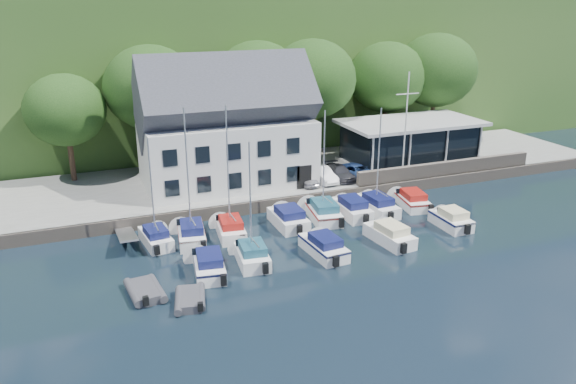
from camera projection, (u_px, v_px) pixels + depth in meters
name	position (u px, v px, depth m)	size (l,w,h in m)	color
ground	(398.00, 257.00, 37.10)	(180.00, 180.00, 0.00)	black
quay	(298.00, 175.00, 52.30)	(60.00, 13.00, 1.00)	gray
quay_face	(328.00, 197.00, 46.59)	(60.00, 0.30, 1.00)	#6D6357
hillside	(191.00, 51.00, 88.89)	(160.00, 75.00, 16.00)	#2C501E
harbor_building	(226.00, 133.00, 47.40)	(14.40, 8.20, 8.70)	silver
club_pavilion	(410.00, 142.00, 53.93)	(13.20, 7.20, 4.10)	black
seawall	(446.00, 168.00, 50.72)	(18.00, 0.50, 1.20)	#6D6357
gangway	(127.00, 242.00, 39.31)	(1.20, 6.00, 1.40)	#B9B9BD
car_silver	(307.00, 178.00, 48.01)	(1.31, 3.24, 1.11)	silver
car_white	(322.00, 174.00, 48.80)	(1.35, 3.87, 1.27)	white
car_dgrey	(340.00, 172.00, 49.52)	(1.65, 4.05, 1.17)	#323237
car_blue	(358.00, 171.00, 49.64)	(1.50, 3.80, 1.30)	navy
flagpole	(406.00, 126.00, 48.64)	(2.23, 0.20, 9.29)	silver
tree_0	(68.00, 128.00, 47.84)	(6.78, 6.78, 9.27)	black
tree_1	(153.00, 109.00, 50.41)	(8.32, 8.32, 11.38)	black
tree_2	(258.00, 102.00, 53.84)	(8.38, 8.38, 11.45)	black
tree_3	(312.00, 99.00, 54.64)	(8.45, 8.45, 11.55)	black
tree_4	(386.00, 95.00, 58.58)	(8.03, 8.03, 10.97)	black
tree_5	(435.00, 89.00, 60.08)	(8.58, 8.58, 11.72)	black
boat_r1_0	(152.00, 189.00, 37.63)	(1.73, 5.33, 8.19)	white
boat_r1_1	(188.00, 180.00, 37.99)	(1.94, 5.92, 9.06)	white
boat_r1_2	(228.00, 179.00, 39.07)	(1.92, 5.86, 8.50)	white
boat_r1_3	(288.00, 216.00, 41.87)	(2.20, 5.84, 1.52)	white
boat_r1_4	(324.00, 162.00, 41.95)	(2.14, 6.58, 9.18)	white
boat_r1_5	(351.00, 206.00, 43.86)	(1.98, 6.10, 1.53)	white
boat_r1_6	(379.00, 156.00, 43.25)	(1.97, 6.51, 9.25)	white
boat_r1_7	(411.00, 198.00, 45.84)	(1.95, 5.83, 1.36)	white
boat_r2_0	(209.00, 262.00, 34.80)	(1.93, 5.92, 1.42)	white
boat_r2_1	(250.00, 199.00, 34.89)	(1.98, 5.44, 8.71)	white
boat_r2_2	(324.00, 244.00, 37.26)	(1.95, 5.89, 1.44)	white
boat_r2_3	(390.00, 233.00, 39.08)	(1.92, 5.87, 1.47)	white
boat_r2_4	(451.00, 218.00, 41.68)	(1.92, 4.95, 1.48)	white
dinghy_0	(145.00, 289.00, 32.25)	(1.93, 3.22, 0.75)	#39393F
dinghy_1	(190.00, 298.00, 31.45)	(1.77, 2.94, 0.69)	#39393F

